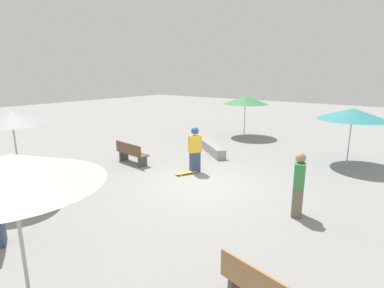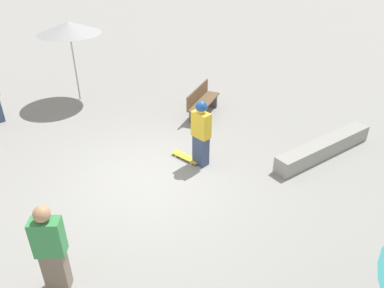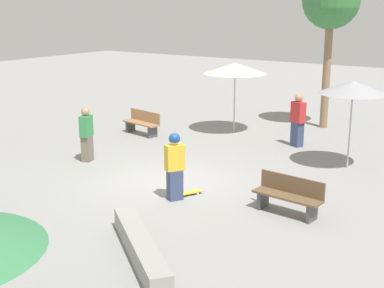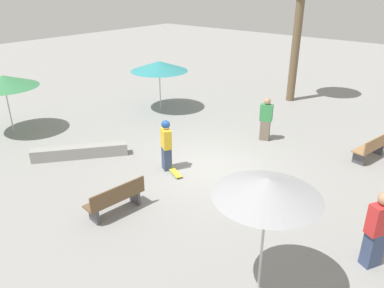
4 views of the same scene
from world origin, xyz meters
The scene contains 11 objects.
ground_plane centered at (0.00, 0.00, 0.00)m, with size 60.00×60.00×0.00m, color gray.
skater_main centered at (0.94, -0.96, 0.89)m, with size 0.43×0.50×1.65m.
skateboard centered at (1.02, -0.56, 0.06)m, with size 0.52×0.81×0.07m.
concrete_ledge centered at (2.20, -3.81, 0.20)m, with size 2.74×2.26×0.41m.
bench_near centered at (3.57, -0.27, 0.43)m, with size 1.64×0.60×0.85m.
bench_far centered at (-3.94, 3.80, 0.43)m, with size 1.65×0.74×0.85m.
shade_umbrella_grey centered at (3.54, 3.91, 2.33)m, with size 1.92×1.92×2.51m.
shade_umbrella_cream centered at (-1.36, 5.92, 2.35)m, with size 2.28×2.28×2.55m.
palm_tree_left centered at (1.07, 8.57, 4.62)m, with size 2.09×2.09×5.75m.
bystander_watching centered at (-3.15, 0.23, 0.82)m, with size 0.38×0.50×1.64m.
bystander_far centered at (1.36, 5.35, 0.88)m, with size 0.55×0.46×1.76m.
Camera 3 is at (8.07, -10.79, 4.56)m, focal length 50.00 mm.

